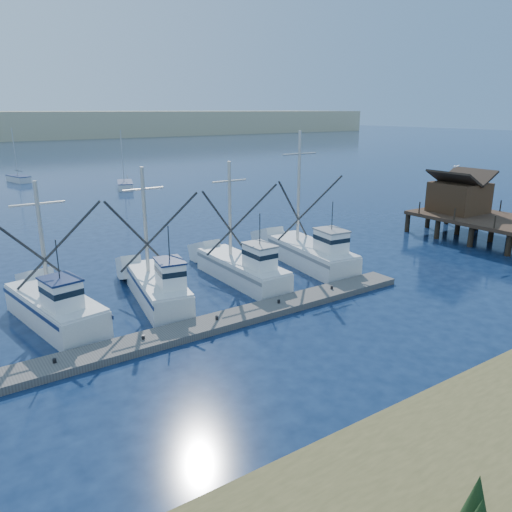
{
  "coord_description": "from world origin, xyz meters",
  "views": [
    {
      "loc": [
        -17.83,
        -14.03,
        10.74
      ],
      "look_at": [
        -2.87,
        8.0,
        2.9
      ],
      "focal_mm": 35.0,
      "sensor_mm": 36.0,
      "label": 1
    }
  ],
  "objects_px": {
    "sailboat_near": "(125,185)",
    "sailboat_far": "(19,179)",
    "timber_pier": "(496,212)",
    "floating_dock": "(200,327)"
  },
  "relations": [
    {
      "from": "sailboat_near",
      "to": "sailboat_far",
      "type": "relative_size",
      "value": 1.0
    },
    {
      "from": "sailboat_near",
      "to": "timber_pier",
      "type": "bearing_deg",
      "value": -53.47
    },
    {
      "from": "timber_pier",
      "to": "sailboat_far",
      "type": "height_order",
      "value": "sailboat_far"
    },
    {
      "from": "timber_pier",
      "to": "floating_dock",
      "type": "bearing_deg",
      "value": -176.44
    },
    {
      "from": "floating_dock",
      "to": "sailboat_far",
      "type": "distance_m",
      "value": 63.45
    },
    {
      "from": "floating_dock",
      "to": "sailboat_far",
      "type": "relative_size",
      "value": 3.36
    },
    {
      "from": "sailboat_near",
      "to": "sailboat_far",
      "type": "height_order",
      "value": "same"
    },
    {
      "from": "floating_dock",
      "to": "sailboat_far",
      "type": "bearing_deg",
      "value": 87.38
    },
    {
      "from": "timber_pier",
      "to": "sailboat_near",
      "type": "distance_m",
      "value": 48.47
    },
    {
      "from": "timber_pier",
      "to": "sailboat_near",
      "type": "xyz_separation_m",
      "value": [
        -15.17,
        45.98,
        -2.08
      ]
    }
  ]
}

